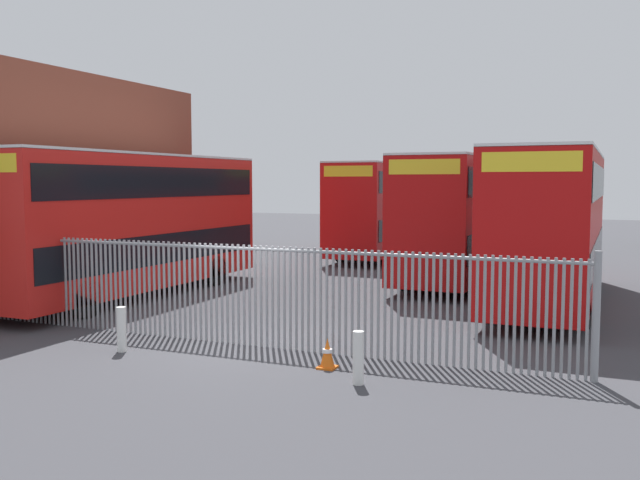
{
  "coord_description": "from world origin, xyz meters",
  "views": [
    {
      "loc": [
        7.39,
        -13.07,
        3.55
      ],
      "look_at": [
        0.0,
        4.0,
        2.0
      ],
      "focal_mm": 38.99,
      "sensor_mm": 36.0,
      "label": 1
    }
  ],
  "objects_px": {
    "double_decker_bus_behind_fence_left": "(552,221)",
    "traffic_cone_by_gate": "(327,353)",
    "bollard_near_left": "(121,329)",
    "bollard_center_front": "(358,358)",
    "double_decker_bus_far_back": "(462,213)",
    "double_decker_bus_near_gate": "(132,219)",
    "double_decker_bus_behind_fence_right": "(388,206)"
  },
  "relations": [
    {
      "from": "double_decker_bus_behind_fence_left",
      "to": "traffic_cone_by_gate",
      "type": "distance_m",
      "value": 9.96
    },
    {
      "from": "double_decker_bus_behind_fence_left",
      "to": "traffic_cone_by_gate",
      "type": "relative_size",
      "value": 18.32
    },
    {
      "from": "bollard_near_left",
      "to": "bollard_center_front",
      "type": "height_order",
      "value": "same"
    },
    {
      "from": "double_decker_bus_far_back",
      "to": "bollard_near_left",
      "type": "bearing_deg",
      "value": -107.11
    },
    {
      "from": "double_decker_bus_near_gate",
      "to": "bollard_near_left",
      "type": "bearing_deg",
      "value": -53.46
    },
    {
      "from": "double_decker_bus_near_gate",
      "to": "bollard_near_left",
      "type": "height_order",
      "value": "double_decker_bus_near_gate"
    },
    {
      "from": "double_decker_bus_near_gate",
      "to": "double_decker_bus_behind_fence_left",
      "type": "distance_m",
      "value": 12.63
    },
    {
      "from": "double_decker_bus_near_gate",
      "to": "traffic_cone_by_gate",
      "type": "height_order",
      "value": "double_decker_bus_near_gate"
    },
    {
      "from": "bollard_center_front",
      "to": "double_decker_bus_near_gate",
      "type": "bearing_deg",
      "value": 147.88
    },
    {
      "from": "traffic_cone_by_gate",
      "to": "double_decker_bus_near_gate",
      "type": "bearing_deg",
      "value": 148.77
    },
    {
      "from": "double_decker_bus_behind_fence_right",
      "to": "double_decker_bus_far_back",
      "type": "relative_size",
      "value": 1.0
    },
    {
      "from": "double_decker_bus_near_gate",
      "to": "double_decker_bus_behind_fence_left",
      "type": "xyz_separation_m",
      "value": [
        12.03,
        3.84,
        0.0
      ]
    },
    {
      "from": "double_decker_bus_behind_fence_right",
      "to": "bollard_near_left",
      "type": "bearing_deg",
      "value": -88.01
    },
    {
      "from": "double_decker_bus_behind_fence_left",
      "to": "double_decker_bus_behind_fence_right",
      "type": "height_order",
      "value": "same"
    },
    {
      "from": "bollard_near_left",
      "to": "double_decker_bus_behind_fence_right",
      "type": "bearing_deg",
      "value": 91.99
    },
    {
      "from": "double_decker_bus_far_back",
      "to": "bollard_center_front",
      "type": "height_order",
      "value": "double_decker_bus_far_back"
    },
    {
      "from": "double_decker_bus_far_back",
      "to": "traffic_cone_by_gate",
      "type": "relative_size",
      "value": 18.32
    },
    {
      "from": "double_decker_bus_far_back",
      "to": "double_decker_bus_behind_fence_right",
      "type": "bearing_deg",
      "value": 126.55
    },
    {
      "from": "double_decker_bus_near_gate",
      "to": "double_decker_bus_behind_fence_right",
      "type": "relative_size",
      "value": 1.0
    },
    {
      "from": "double_decker_bus_behind_fence_right",
      "to": "bollard_center_front",
      "type": "xyz_separation_m",
      "value": [
        6.09,
        -20.65,
        -1.95
      ]
    },
    {
      "from": "double_decker_bus_near_gate",
      "to": "bollard_near_left",
      "type": "relative_size",
      "value": 11.38
    },
    {
      "from": "double_decker_bus_far_back",
      "to": "traffic_cone_by_gate",
      "type": "xyz_separation_m",
      "value": [
        0.25,
        -13.23,
        -2.13
      ]
    },
    {
      "from": "double_decker_bus_behind_fence_left",
      "to": "double_decker_bus_near_gate",
      "type": "bearing_deg",
      "value": -162.3
    },
    {
      "from": "double_decker_bus_behind_fence_right",
      "to": "bollard_center_front",
      "type": "bearing_deg",
      "value": -73.56
    },
    {
      "from": "double_decker_bus_behind_fence_left",
      "to": "double_decker_bus_behind_fence_right",
      "type": "distance_m",
      "value": 13.62
    },
    {
      "from": "double_decker_bus_behind_fence_right",
      "to": "traffic_cone_by_gate",
      "type": "relative_size",
      "value": 18.32
    },
    {
      "from": "double_decker_bus_behind_fence_left",
      "to": "bollard_center_front",
      "type": "distance_m",
      "value": 10.39
    },
    {
      "from": "double_decker_bus_behind_fence_left",
      "to": "double_decker_bus_far_back",
      "type": "bearing_deg",
      "value": 130.58
    },
    {
      "from": "bollard_center_front",
      "to": "double_decker_bus_behind_fence_left",
      "type": "bearing_deg",
      "value": 76.88
    },
    {
      "from": "bollard_center_front",
      "to": "traffic_cone_by_gate",
      "type": "height_order",
      "value": "bollard_center_front"
    },
    {
      "from": "bollard_center_front",
      "to": "traffic_cone_by_gate",
      "type": "xyz_separation_m",
      "value": [
        -0.91,
        0.76,
        -0.19
      ]
    },
    {
      "from": "double_decker_bus_behind_fence_left",
      "to": "bollard_center_front",
      "type": "xyz_separation_m",
      "value": [
        -2.32,
        -9.94,
        -1.95
      ]
    }
  ]
}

